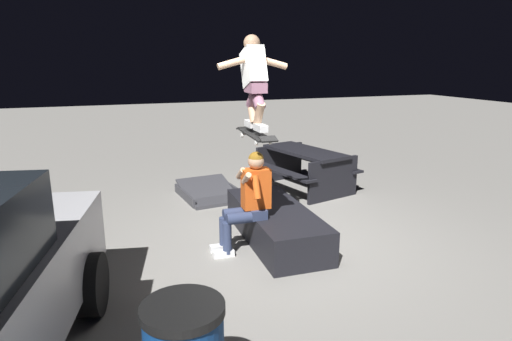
# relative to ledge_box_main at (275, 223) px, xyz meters

# --- Properties ---
(ground_plane) EXTENTS (40.00, 40.00, 0.00)m
(ground_plane) POSITION_rel_ledge_box_main_xyz_m (-0.14, -0.13, -0.22)
(ground_plane) COLOR gray
(ledge_box_main) EXTENTS (2.11, 0.88, 0.44)m
(ledge_box_main) POSITION_rel_ledge_box_main_xyz_m (0.00, 0.00, 0.00)
(ledge_box_main) COLOR black
(ledge_box_main) RESTS_ON ground
(person_sitting_on_ledge) EXTENTS (0.59, 0.76, 1.28)m
(person_sitting_on_ledge) POSITION_rel_ledge_box_main_xyz_m (-0.22, 0.46, 0.48)
(person_sitting_on_ledge) COLOR #2D3856
(person_sitting_on_ledge) RESTS_ON ground
(skateboard) EXTENTS (1.02, 0.22, 0.13)m
(skateboard) POSITION_rel_ledge_box_main_xyz_m (-0.09, 0.32, 1.24)
(skateboard) COLOR black
(skater_airborne) EXTENTS (0.62, 0.89, 1.12)m
(skater_airborne) POSITION_rel_ledge_box_main_xyz_m (-0.04, 0.32, 1.93)
(skater_airborne) COLOR white
(kicker_ramp) EXTENTS (1.27, 1.06, 0.32)m
(kicker_ramp) POSITION_rel_ledge_box_main_xyz_m (2.12, 0.37, -0.17)
(kicker_ramp) COLOR #38383D
(kicker_ramp) RESTS_ON ground
(picnic_table_back) EXTENTS (1.97, 1.71, 0.75)m
(picnic_table_back) POSITION_rel_ledge_box_main_xyz_m (2.00, -1.42, 0.28)
(picnic_table_back) COLOR black
(picnic_table_back) RESTS_ON ground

